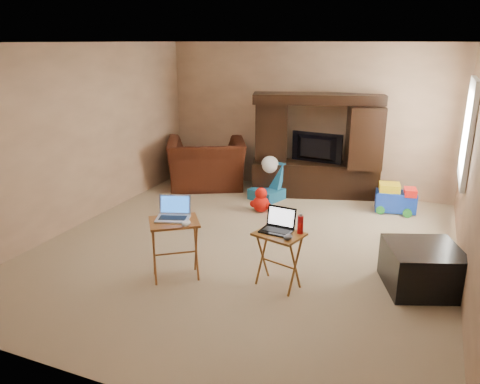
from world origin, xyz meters
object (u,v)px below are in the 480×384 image
at_px(mouse_right, 288,237).
at_px(water_bottle, 300,225).
at_px(recliner, 206,163).
at_px(child_rocker, 267,181).
at_px(plush_toy, 261,200).
at_px(push_toy, 396,198).
at_px(entertainment_center, 316,146).
at_px(ottoman, 422,268).
at_px(tray_table_left, 175,250).
at_px(tray_table_right, 278,260).
at_px(television, 315,148).
at_px(mouse_left, 186,223).
at_px(laptop_left, 172,209).
at_px(laptop_right, 276,221).

distance_m(mouse_right, water_bottle, 0.22).
bearing_deg(recliner, child_rocker, 141.12).
height_order(plush_toy, push_toy, push_toy).
distance_m(entertainment_center, recliner, 1.96).
bearing_deg(ottoman, tray_table_left, -162.48).
relative_size(entertainment_center, ottoman, 2.85).
bearing_deg(water_bottle, mouse_right, -109.29).
bearing_deg(push_toy, entertainment_center, 155.95).
bearing_deg(tray_table_right, push_toy, 87.11).
bearing_deg(television, tray_table_right, 103.29).
height_order(television, water_bottle, television).
bearing_deg(mouse_left, ottoman, 20.38).
distance_m(tray_table_left, tray_table_right, 1.14).
bearing_deg(tray_table_right, mouse_left, -145.17).
relative_size(recliner, tray_table_left, 1.97).
distance_m(entertainment_center, laptop_left, 3.52).
height_order(plush_toy, laptop_left, laptop_left).
distance_m(push_toy, water_bottle, 2.92).
height_order(television, recliner, television).
distance_m(child_rocker, tray_table_left, 2.94).
relative_size(tray_table_right, mouse_right, 4.92).
bearing_deg(laptop_left, recliner, 91.98).
height_order(tray_table_left, water_bottle, water_bottle).
bearing_deg(tray_table_left, tray_table_right, -23.12).
bearing_deg(tray_table_left, push_toy, 20.62).
bearing_deg(recliner, tray_table_right, 100.67).
xyz_separation_m(push_toy, water_bottle, (-0.75, -2.78, 0.48)).
distance_m(recliner, child_rocker, 1.26).
height_order(entertainment_center, ottoman, entertainment_center).
distance_m(ottoman, tray_table_left, 2.65).
bearing_deg(plush_toy, television, 63.52).
relative_size(television, child_rocker, 1.38).
bearing_deg(television, child_rocker, 42.44).
height_order(television, mouse_left, television).
height_order(television, push_toy, television).
bearing_deg(entertainment_center, plush_toy, -132.49).
xyz_separation_m(laptop_right, mouse_right, (0.17, -0.14, -0.09)).
bearing_deg(recliner, entertainment_center, 161.20).
bearing_deg(tray_table_right, ottoman, 36.54).
xyz_separation_m(tray_table_right, laptop_left, (-1.14, -0.22, 0.49)).
xyz_separation_m(entertainment_center, plush_toy, (-0.54, -1.14, -0.66)).
height_order(laptop_right, mouse_right, laptop_right).
bearing_deg(television, laptop_left, 83.87).
height_order(recliner, child_rocker, recliner).
xyz_separation_m(recliner, laptop_right, (2.27, -2.91, 0.30)).
bearing_deg(tray_table_right, television, 112.93).
relative_size(ottoman, mouse_left, 5.33).
bearing_deg(laptop_right, recliner, 133.29).
xyz_separation_m(entertainment_center, tray_table_left, (-0.69, -3.47, -0.52)).
bearing_deg(laptop_right, water_bottle, 19.45).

